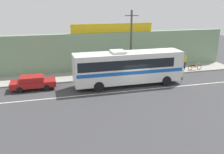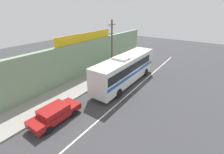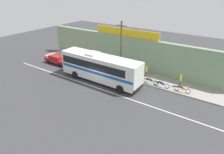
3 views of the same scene
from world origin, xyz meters
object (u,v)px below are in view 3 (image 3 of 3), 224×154
motorcycle_blue (182,89)px  parked_car (58,59)px  intercity_bus (100,67)px  pedestrian_near_shop (180,80)px  utility_pole (121,48)px  motorcycle_green (150,81)px  pedestrian_far_right (146,70)px  motorcycle_black (162,84)px

motorcycle_blue → parked_car: bearing=-175.0°
intercity_bus → parked_car: intercity_bus is taller
parked_car → pedestrian_near_shop: size_ratio=2.65×
intercity_bus → parked_car: bearing=172.3°
pedestrian_near_shop → intercity_bus: bearing=-155.6°
utility_pole → motorcycle_green: utility_pole is taller
intercity_bus → utility_pole: size_ratio=1.52×
utility_pole → pedestrian_near_shop: utility_pole is taller
pedestrian_far_right → utility_pole: bearing=-153.1°
intercity_bus → utility_pole: 3.81m
parked_car → pedestrian_near_shop: 19.15m
motorcycle_blue → pedestrian_far_right: size_ratio=1.21×
intercity_bus → utility_pole: bearing=65.4°
motorcycle_black → pedestrian_far_right: pedestrian_far_right is taller
motorcycle_black → pedestrian_near_shop: (1.82, 1.40, 0.54)m
motorcycle_green → pedestrian_far_right: 2.27m
intercity_bus → motorcycle_blue: 10.54m
intercity_bus → motorcycle_black: (7.49, 2.83, -1.50)m
intercity_bus → pedestrian_far_right: intercity_bus is taller
pedestrian_near_shop → pedestrian_far_right: 4.82m
utility_pole → motorcycle_blue: utility_pole is taller
intercity_bus → pedestrian_far_right: bearing=45.4°
motorcycle_blue → motorcycle_green: (-4.04, -0.13, 0.00)m
motorcycle_green → pedestrian_near_shop: bearing=21.8°
motorcycle_black → pedestrian_far_right: size_ratio=1.22×
pedestrian_far_right → pedestrian_near_shop: bearing=-3.9°
motorcycle_blue → pedestrian_far_right: pedestrian_far_right is taller
intercity_bus → motorcycle_black: bearing=20.7°
intercity_bus → motorcycle_black: 8.14m
intercity_bus → pedestrian_far_right: size_ratio=7.14×
motorcycle_black → intercity_bus: bearing=-159.3°
utility_pole → pedestrian_far_right: 4.59m
motorcycle_green → pedestrian_far_right: pedestrian_far_right is taller
parked_car → motorcycle_green: bearing=5.8°
parked_car → utility_pole: utility_pole is taller
intercity_bus → motorcycle_black: intercity_bus is taller
motorcycle_green → pedestrian_near_shop: size_ratio=1.15×
parked_car → pedestrian_far_right: bearing=13.0°
parked_car → motorcycle_green: parked_car is taller
pedestrian_near_shop → pedestrian_far_right: size_ratio=1.05×
motorcycle_blue → pedestrian_near_shop: pedestrian_near_shop is taller
intercity_bus → motorcycle_green: 6.78m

